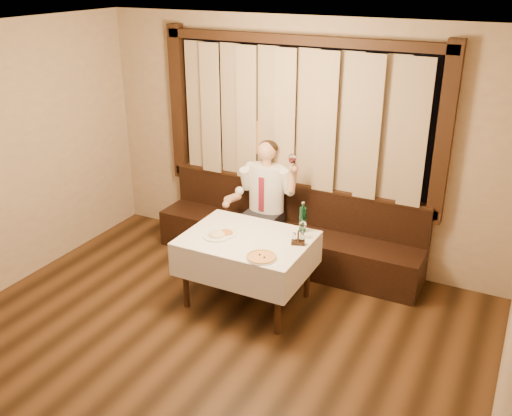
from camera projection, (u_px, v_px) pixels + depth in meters
The scene contains 10 objects.
room at pixel (207, 192), 4.86m from camera, with size 5.01×6.01×2.81m.
banquette at pixel (287, 237), 6.76m from camera, with size 3.20×0.61×0.94m.
dining_table at pixel (247, 246), 5.79m from camera, with size 1.27×0.97×0.76m.
pizza at pixel (261, 257), 5.33m from camera, with size 0.30×0.30×0.03m.
pasta_red at pixel (226, 231), 5.79m from camera, with size 0.23×0.23×0.08m.
pasta_cream at pixel (217, 233), 5.74m from camera, with size 0.28×0.28×0.10m.
green_bottle at pixel (303, 219), 5.81m from camera, with size 0.07×0.07×0.33m.
table_wine_glass at pixel (303, 225), 5.68m from camera, with size 0.07×0.07×0.19m.
cruet_caddy at pixel (298, 240), 5.58m from camera, with size 0.15×0.11×0.14m.
seated_man at pixel (264, 194), 6.59m from camera, with size 0.81×0.61×1.46m.
Camera 1 is at (2.42, -2.87, 3.29)m, focal length 40.00 mm.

